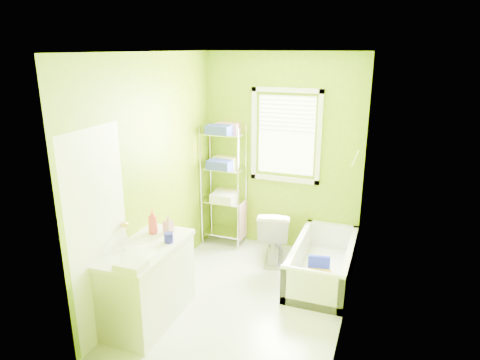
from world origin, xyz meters
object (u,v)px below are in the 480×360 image
(toilet, at_px, (274,234))
(wire_shelf_unit, at_px, (225,172))
(bathtub, at_px, (322,268))
(vanity, at_px, (148,281))

(toilet, distance_m, wire_shelf_unit, 1.07)
(bathtub, bearing_deg, vanity, -137.62)
(toilet, bearing_deg, vanity, 51.47)
(bathtub, relative_size, vanity, 1.34)
(bathtub, relative_size, toilet, 2.02)
(bathtub, distance_m, vanity, 2.06)
(vanity, distance_m, wire_shelf_unit, 2.03)
(wire_shelf_unit, bearing_deg, bathtub, -21.01)
(vanity, bearing_deg, toilet, 63.25)
(vanity, bearing_deg, bathtub, 42.38)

